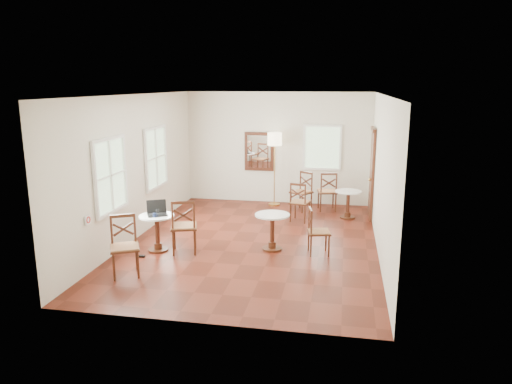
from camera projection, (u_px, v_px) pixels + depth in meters
ground at (253, 242)px, 9.91m from camera, size 7.00×7.00×0.00m
room_shell at (253, 150)px, 9.76m from camera, size 5.02×7.02×3.01m
cafe_table_near at (157, 229)px, 9.31m from camera, size 0.68×0.68×0.72m
cafe_table_mid at (272, 228)px, 9.37m from camera, size 0.69×0.69×0.73m
cafe_table_back at (348, 201)px, 11.59m from camera, size 0.64×0.64×0.68m
chair_near_a at (184, 226)px, 9.18m from camera, size 0.62×0.62×1.07m
chair_near_b at (125, 246)px, 8.11m from camera, size 0.64×0.64×1.03m
chair_mid_a at (300, 202)px, 11.30m from camera, size 0.52×0.52×0.95m
chair_mid_b at (318, 231)px, 9.14m from camera, size 0.49×0.49×0.90m
chair_back_a at (327, 191)px, 12.26m from camera, size 0.56×0.56×1.02m
chair_back_b at (302, 192)px, 12.28m from camera, size 0.64×0.64×1.00m
floor_lamp at (275, 144)px, 12.56m from camera, size 0.38×0.38×1.95m
laptop at (157, 211)px, 9.29m from camera, size 0.48×0.45×0.27m
mouse at (153, 213)px, 9.33m from camera, size 0.10×0.07×0.04m
navy_mug at (155, 215)px, 9.10m from camera, size 0.10×0.07×0.08m
water_glass at (158, 212)px, 9.27m from camera, size 0.07×0.07×0.11m
power_adapter at (142, 256)px, 9.04m from camera, size 0.10×0.06×0.04m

